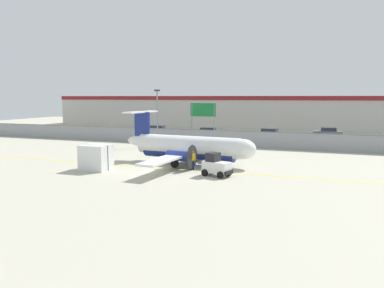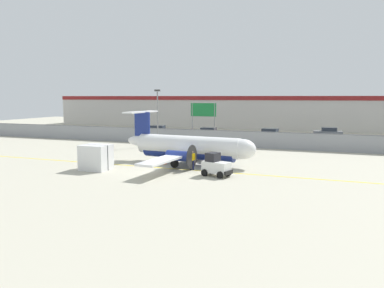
# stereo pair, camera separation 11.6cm
# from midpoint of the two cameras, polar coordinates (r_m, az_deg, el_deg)

# --- Properties ---
(ground_plane) EXTENTS (140.00, 140.00, 0.01)m
(ground_plane) POSITION_cam_midpoint_polar(r_m,az_deg,el_deg) (33.55, -3.80, -3.70)
(ground_plane) COLOR #B2AD99
(perimeter_fence) EXTENTS (98.00, 0.10, 2.10)m
(perimeter_fence) POSITION_cam_midpoint_polar(r_m,az_deg,el_deg) (48.27, 3.99, 0.97)
(perimeter_fence) COLOR gray
(perimeter_fence) RESTS_ON ground
(parking_lot_strip) EXTENTS (98.00, 17.00, 0.12)m
(parking_lot_strip) POSITION_cam_midpoint_polar(r_m,az_deg,el_deg) (59.44, 7.12, 1.08)
(parking_lot_strip) COLOR #38383A
(parking_lot_strip) RESTS_ON ground
(background_building) EXTENTS (91.00, 8.10, 6.50)m
(background_building) POSITION_cam_midpoint_polar(r_m,az_deg,el_deg) (77.28, 10.33, 4.81)
(background_building) COLOR beige
(background_building) RESTS_ON ground
(commuter_airplane) EXTENTS (13.43, 16.08, 4.92)m
(commuter_airplane) POSITION_cam_midpoint_polar(r_m,az_deg,el_deg) (35.23, -0.13, -0.53)
(commuter_airplane) COLOR white
(commuter_airplane) RESTS_ON ground
(baggage_tug) EXTENTS (2.55, 1.92, 1.88)m
(baggage_tug) POSITION_cam_midpoint_polar(r_m,az_deg,el_deg) (30.16, 3.76, -3.30)
(baggage_tug) COLOR silver
(baggage_tug) RESTS_ON ground
(ground_crew_worker) EXTENTS (0.54, 0.43, 1.70)m
(ground_crew_worker) POSITION_cam_midpoint_polar(r_m,az_deg,el_deg) (32.60, 0.11, -2.32)
(ground_crew_worker) COLOR #191E4C
(ground_crew_worker) RESTS_ON ground
(cargo_container) EXTENTS (2.44, 2.00, 2.20)m
(cargo_container) POSITION_cam_midpoint_polar(r_m,az_deg,el_deg) (33.67, -14.33, -1.98)
(cargo_container) COLOR silver
(cargo_container) RESTS_ON ground
(traffic_cone_near_left) EXTENTS (0.36, 0.36, 0.64)m
(traffic_cone_near_left) POSITION_cam_midpoint_polar(r_m,az_deg,el_deg) (34.78, 3.74, -2.80)
(traffic_cone_near_left) COLOR orange
(traffic_cone_near_left) RESTS_ON ground
(traffic_cone_near_right) EXTENTS (0.36, 0.36, 0.64)m
(traffic_cone_near_right) POSITION_cam_midpoint_polar(r_m,az_deg,el_deg) (35.61, -4.12, -2.56)
(traffic_cone_near_right) COLOR orange
(traffic_cone_near_right) RESTS_ON ground
(parked_car_0) EXTENTS (4.31, 2.25, 1.58)m
(parked_car_0) POSITION_cam_midpoint_polar(r_m,az_deg,el_deg) (61.61, -5.09, 2.10)
(parked_car_0) COLOR slate
(parked_car_0) RESTS_ON parking_lot_strip
(parked_car_1) EXTENTS (4.27, 2.14, 1.58)m
(parked_car_1) POSITION_cam_midpoint_polar(r_m,az_deg,el_deg) (57.14, 2.70, 1.73)
(parked_car_1) COLOR red
(parked_car_1) RESTS_ON parking_lot_strip
(parked_car_2) EXTENTS (4.38, 2.42, 1.58)m
(parked_car_2) POSITION_cam_midpoint_polar(r_m,az_deg,el_deg) (56.43, 11.98, 1.51)
(parked_car_2) COLOR silver
(parked_car_2) RESTS_ON parking_lot_strip
(parked_car_3) EXTENTS (4.31, 2.24, 1.58)m
(parked_car_3) POSITION_cam_midpoint_polar(r_m,az_deg,el_deg) (60.90, 20.08, 1.63)
(parked_car_3) COLOR slate
(parked_car_3) RESTS_ON parking_lot_strip
(apron_light_pole) EXTENTS (0.70, 0.30, 7.27)m
(apron_light_pole) POSITION_cam_midpoint_polar(r_m,az_deg,el_deg) (48.43, -5.20, 4.76)
(apron_light_pole) COLOR slate
(apron_light_pole) RESTS_ON ground
(highway_sign) EXTENTS (3.60, 0.14, 5.50)m
(highway_sign) POSITION_cam_midpoint_polar(r_m,az_deg,el_deg) (50.90, 1.81, 4.72)
(highway_sign) COLOR slate
(highway_sign) RESTS_ON ground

